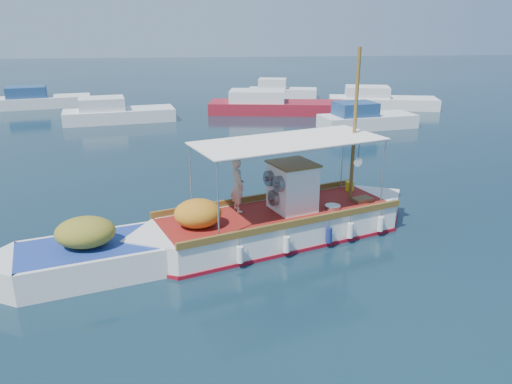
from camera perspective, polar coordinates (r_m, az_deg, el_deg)
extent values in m
plane|color=black|center=(15.50, 3.90, -4.70)|extent=(160.00, 160.00, 0.00)
cube|color=white|center=(15.03, 2.54, -4.10)|extent=(7.38, 4.58, 1.03)
cube|color=white|center=(13.81, -10.35, -6.58)|extent=(2.20, 2.20, 1.03)
cube|color=white|center=(16.90, 12.99, -1.92)|extent=(2.20, 2.20, 1.03)
cube|color=maroon|center=(15.15, 2.53, -5.17)|extent=(7.49, 4.69, 0.17)
cube|color=maroon|center=(14.84, 2.57, -2.34)|extent=(7.31, 4.41, 0.06)
cube|color=brown|center=(15.78, 0.51, -0.58)|extent=(6.70, 2.51, 0.19)
cube|color=brown|center=(13.86, 4.94, -3.48)|extent=(6.70, 2.51, 0.19)
cube|color=white|center=(14.82, 4.19, 0.54)|extent=(1.47, 1.52, 1.40)
cube|color=brown|center=(14.61, 4.26, 3.26)|extent=(1.59, 1.64, 0.06)
cylinder|color=slate|center=(14.20, 2.72, 0.93)|extent=(0.35, 0.51, 0.47)
cylinder|color=slate|center=(14.70, 1.59, 1.58)|extent=(0.35, 0.51, 0.47)
cylinder|color=slate|center=(14.61, 2.12, -0.66)|extent=(0.35, 0.51, 0.47)
cylinder|color=brown|center=(15.58, 11.21, 7.37)|extent=(0.14, 0.14, 4.67)
cylinder|color=brown|center=(15.22, 8.87, 5.79)|extent=(1.61, 0.64, 0.07)
cylinder|color=silver|center=(14.48, -7.47, 1.44)|extent=(0.05, 0.05, 2.10)
cylinder|color=silver|center=(12.65, -4.37, -1.05)|extent=(0.05, 0.05, 2.10)
cylinder|color=silver|center=(16.89, 9.84, 3.86)|extent=(0.05, 0.05, 2.10)
cylinder|color=silver|center=(15.35, 14.33, 2.01)|extent=(0.05, 0.05, 2.10)
cube|color=white|center=(14.37, 3.84, 5.84)|extent=(5.94, 3.99, 0.04)
ellipsoid|color=#C4791C|center=(13.72, -6.66, -2.44)|extent=(1.61, 1.49, 0.78)
cube|color=gold|center=(15.77, 5.54, -0.32)|extent=(0.28, 0.24, 0.37)
cylinder|color=gold|center=(16.91, 10.67, 0.67)|extent=(0.36, 0.36, 0.32)
cube|color=brown|center=(16.01, 12.03, -0.85)|extent=(0.71, 0.60, 0.11)
cylinder|color=#B2B2B2|center=(15.21, 8.76, -1.71)|extent=(0.60, 0.60, 0.11)
cylinder|color=white|center=(14.68, 11.58, 3.37)|extent=(0.27, 0.12, 0.28)
cylinder|color=white|center=(13.16, -1.84, -7.15)|extent=(0.24, 0.24, 0.45)
cylinder|color=navy|center=(14.44, 8.33, -4.89)|extent=(0.24, 0.24, 0.45)
cylinder|color=white|center=(15.52, 14.03, -3.55)|extent=(0.24, 0.24, 0.45)
imported|color=#BBB49B|center=(14.61, -2.12, 0.78)|extent=(0.54, 0.67, 1.61)
cube|color=white|center=(13.73, -14.72, -7.27)|extent=(5.62, 3.47, 1.03)
cube|color=white|center=(13.70, -25.73, -8.71)|extent=(1.97, 1.97, 1.03)
cube|color=white|center=(14.26, -4.23, -5.65)|extent=(1.97, 1.97, 1.03)
cube|color=navy|center=(13.53, -14.90, -5.40)|extent=(5.56, 3.25, 0.06)
ellipsoid|color=olive|center=(13.30, -18.93, -4.37)|extent=(1.80, 1.61, 0.75)
cube|color=silver|center=(34.04, -15.30, 8.29)|extent=(7.30, 3.68, 1.00)
cube|color=silver|center=(33.87, -17.22, 9.61)|extent=(3.13, 2.53, 0.80)
cube|color=maroon|center=(35.99, 2.44, 9.48)|extent=(9.87, 4.34, 1.00)
cube|color=silver|center=(35.90, 0.13, 10.93)|extent=(4.16, 2.98, 0.80)
cube|color=silver|center=(31.61, 12.60, 7.72)|extent=(6.14, 3.19, 1.00)
cube|color=navy|center=(31.04, 11.28, 9.30)|extent=(2.63, 2.25, 0.80)
cube|color=silver|center=(39.23, 14.25, 9.72)|extent=(8.29, 4.35, 1.00)
cube|color=silver|center=(38.97, 12.60, 11.12)|extent=(3.59, 2.88, 0.80)
cube|color=silver|center=(41.76, -23.18, 9.31)|extent=(7.25, 3.79, 1.00)
cube|color=navy|center=(41.72, -24.78, 10.35)|extent=(3.13, 2.53, 0.80)
cube|color=silver|center=(43.38, 3.04, 11.09)|extent=(6.04, 3.21, 1.00)
cube|color=silver|center=(43.32, 1.89, 12.30)|extent=(2.61, 2.16, 0.80)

